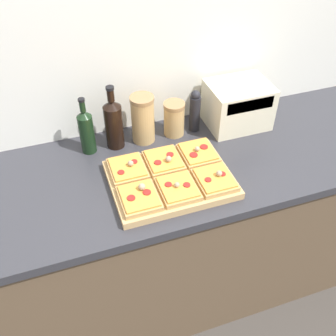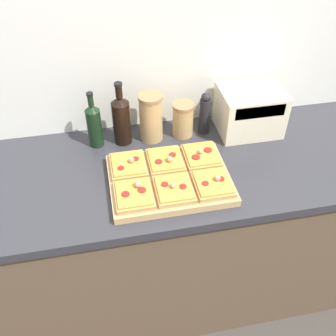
{
  "view_description": "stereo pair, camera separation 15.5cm",
  "coord_description": "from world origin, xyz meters",
  "px_view_note": "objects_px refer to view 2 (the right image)",
  "views": [
    {
      "loc": [
        -0.38,
        -0.84,
        1.98
      ],
      "look_at": [
        -0.01,
        0.25,
        0.95
      ],
      "focal_mm": 42.0,
      "sensor_mm": 36.0,
      "label": 1
    },
    {
      "loc": [
        -0.23,
        -0.88,
        1.98
      ],
      "look_at": [
        -0.01,
        0.25,
        0.95
      ],
      "focal_mm": 42.0,
      "sensor_mm": 36.0,
      "label": 2
    }
  ],
  "objects_px": {
    "grain_jar_tall": "(151,117)",
    "pepper_mill": "(205,113)",
    "cutting_board": "(169,180)",
    "toaster_oven": "(250,110)",
    "wine_bottle": "(121,119)",
    "olive_oil_bottle": "(94,124)",
    "grain_jar_short": "(183,119)"
  },
  "relations": [
    {
      "from": "grain_jar_tall",
      "to": "grain_jar_short",
      "type": "relative_size",
      "value": 1.38
    },
    {
      "from": "cutting_board",
      "to": "toaster_oven",
      "type": "distance_m",
      "value": 0.52
    },
    {
      "from": "cutting_board",
      "to": "pepper_mill",
      "type": "bearing_deg",
      "value": 53.89
    },
    {
      "from": "olive_oil_bottle",
      "to": "pepper_mill",
      "type": "height_order",
      "value": "olive_oil_bottle"
    },
    {
      "from": "olive_oil_bottle",
      "to": "wine_bottle",
      "type": "height_order",
      "value": "wine_bottle"
    },
    {
      "from": "wine_bottle",
      "to": "cutting_board",
      "type": "bearing_deg",
      "value": -63.79
    },
    {
      "from": "cutting_board",
      "to": "grain_jar_tall",
      "type": "relative_size",
      "value": 2.13
    },
    {
      "from": "grain_jar_short",
      "to": "toaster_oven",
      "type": "relative_size",
      "value": 0.53
    },
    {
      "from": "cutting_board",
      "to": "toaster_oven",
      "type": "relative_size",
      "value": 1.57
    },
    {
      "from": "wine_bottle",
      "to": "grain_jar_tall",
      "type": "distance_m",
      "value": 0.13
    },
    {
      "from": "cutting_board",
      "to": "olive_oil_bottle",
      "type": "distance_m",
      "value": 0.41
    },
    {
      "from": "grain_jar_tall",
      "to": "pepper_mill",
      "type": "distance_m",
      "value": 0.24
    },
    {
      "from": "cutting_board",
      "to": "grain_jar_short",
      "type": "xyz_separation_m",
      "value": [
        0.12,
        0.3,
        0.07
      ]
    },
    {
      "from": "wine_bottle",
      "to": "grain_jar_short",
      "type": "bearing_deg",
      "value": 0.0
    },
    {
      "from": "cutting_board",
      "to": "wine_bottle",
      "type": "relative_size",
      "value": 1.61
    },
    {
      "from": "pepper_mill",
      "to": "wine_bottle",
      "type": "bearing_deg",
      "value": 180.0
    },
    {
      "from": "olive_oil_bottle",
      "to": "grain_jar_tall",
      "type": "relative_size",
      "value": 1.18
    },
    {
      "from": "olive_oil_bottle",
      "to": "cutting_board",
      "type": "bearing_deg",
      "value": -48.7
    },
    {
      "from": "olive_oil_bottle",
      "to": "pepper_mill",
      "type": "xyz_separation_m",
      "value": [
        0.49,
        0.0,
        -0.01
      ]
    },
    {
      "from": "grain_jar_tall",
      "to": "olive_oil_bottle",
      "type": "bearing_deg",
      "value": 180.0
    },
    {
      "from": "wine_bottle",
      "to": "grain_jar_tall",
      "type": "height_order",
      "value": "wine_bottle"
    },
    {
      "from": "cutting_board",
      "to": "pepper_mill",
      "type": "xyz_separation_m",
      "value": [
        0.22,
        0.3,
        0.08
      ]
    },
    {
      "from": "grain_jar_tall",
      "to": "wine_bottle",
      "type": "bearing_deg",
      "value": 180.0
    },
    {
      "from": "olive_oil_bottle",
      "to": "toaster_oven",
      "type": "bearing_deg",
      "value": -1.57
    },
    {
      "from": "toaster_oven",
      "to": "pepper_mill",
      "type": "bearing_deg",
      "value": 174.67
    },
    {
      "from": "grain_jar_tall",
      "to": "toaster_oven",
      "type": "distance_m",
      "value": 0.45
    },
    {
      "from": "pepper_mill",
      "to": "grain_jar_short",
      "type": "bearing_deg",
      "value": 180.0
    },
    {
      "from": "cutting_board",
      "to": "grain_jar_tall",
      "type": "height_order",
      "value": "grain_jar_tall"
    },
    {
      "from": "wine_bottle",
      "to": "grain_jar_short",
      "type": "distance_m",
      "value": 0.27
    },
    {
      "from": "grain_jar_tall",
      "to": "cutting_board",
      "type": "bearing_deg",
      "value": -85.98
    },
    {
      "from": "cutting_board",
      "to": "wine_bottle",
      "type": "height_order",
      "value": "wine_bottle"
    },
    {
      "from": "olive_oil_bottle",
      "to": "toaster_oven",
      "type": "xyz_separation_m",
      "value": [
        0.69,
        -0.02,
        -0.01
      ]
    }
  ]
}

